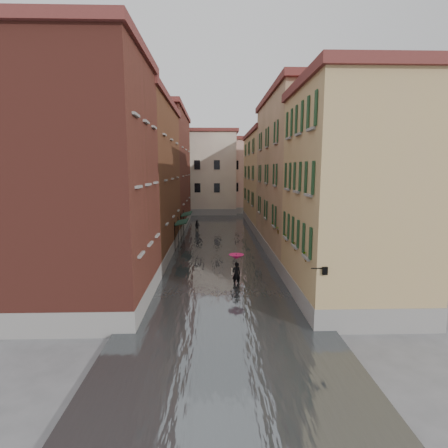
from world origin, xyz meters
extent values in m
plane|color=#5B5B5D|center=(0.00, 0.00, 0.00)|extent=(120.00, 120.00, 0.00)
cube|color=#494E51|center=(0.00, 13.00, 0.10)|extent=(10.00, 60.00, 0.20)
cube|color=maroon|center=(-7.00, -2.00, 6.50)|extent=(6.00, 8.00, 13.00)
cube|color=brown|center=(-7.00, 9.00, 6.25)|extent=(6.00, 14.00, 12.50)
cube|color=maroon|center=(-7.00, 24.00, 7.00)|extent=(6.00, 16.00, 14.00)
cube|color=tan|center=(7.00, -2.00, 5.75)|extent=(6.00, 8.00, 11.50)
cube|color=tan|center=(7.00, 9.00, 6.50)|extent=(6.00, 14.00, 13.00)
cube|color=tan|center=(7.00, 24.00, 5.75)|extent=(6.00, 16.00, 11.50)
cube|color=beige|center=(-3.00, 38.00, 6.50)|extent=(12.00, 9.00, 13.00)
cube|color=tan|center=(6.00, 40.00, 6.00)|extent=(10.00, 9.00, 12.00)
cube|color=#142E21|center=(-3.45, 11.29, 2.55)|extent=(1.09, 3.02, 0.31)
cylinder|color=black|center=(-3.95, 9.78, 1.40)|extent=(0.06, 0.06, 2.80)
cylinder|color=black|center=(-3.95, 12.80, 1.40)|extent=(0.06, 0.06, 2.80)
cube|color=#142E21|center=(-3.45, 17.15, 2.55)|extent=(1.09, 3.17, 0.31)
cylinder|color=black|center=(-3.95, 15.57, 1.40)|extent=(0.06, 0.06, 2.80)
cylinder|color=black|center=(-3.95, 18.74, 1.40)|extent=(0.06, 0.06, 2.80)
cylinder|color=black|center=(4.05, -6.00, 3.10)|extent=(0.60, 0.05, 0.05)
cube|color=black|center=(4.35, -6.00, 3.00)|extent=(0.22, 0.22, 0.35)
cube|color=beige|center=(4.35, -6.00, 3.00)|extent=(0.14, 0.14, 0.24)
cube|color=maroon|center=(4.12, -4.18, 3.15)|extent=(0.22, 0.85, 0.18)
imported|color=#265926|center=(4.12, -4.18, 3.57)|extent=(0.59, 0.51, 0.66)
cube|color=maroon|center=(4.12, -1.92, 3.15)|extent=(0.22, 0.85, 0.18)
imported|color=#265926|center=(4.12, -1.92, 3.57)|extent=(0.59, 0.51, 0.66)
cube|color=maroon|center=(4.12, 0.52, 3.15)|extent=(0.22, 0.85, 0.18)
imported|color=#265926|center=(4.12, 0.52, 3.57)|extent=(0.59, 0.51, 0.66)
cube|color=maroon|center=(4.12, 3.16, 3.15)|extent=(0.22, 0.85, 0.18)
imported|color=#265926|center=(4.12, 3.16, 3.57)|extent=(0.59, 0.51, 0.66)
cube|color=maroon|center=(4.12, 5.19, 3.15)|extent=(0.22, 0.85, 0.18)
imported|color=#265926|center=(4.12, 5.19, 3.57)|extent=(0.59, 0.51, 0.66)
imported|color=black|center=(0.92, 0.75, 0.78)|extent=(0.65, 0.51, 1.55)
cube|color=#B9AA99|center=(0.64, 0.80, 0.95)|extent=(0.08, 0.30, 0.38)
cylinder|color=black|center=(0.92, 0.75, 1.35)|extent=(0.02, 0.02, 1.00)
cone|color=#D30E55|center=(0.92, 0.75, 1.92)|extent=(1.00, 1.00, 0.28)
imported|color=black|center=(-2.46, 20.12, 0.70)|extent=(0.78, 0.66, 1.41)
camera|label=1|loc=(-0.48, -20.61, 7.39)|focal=28.00mm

